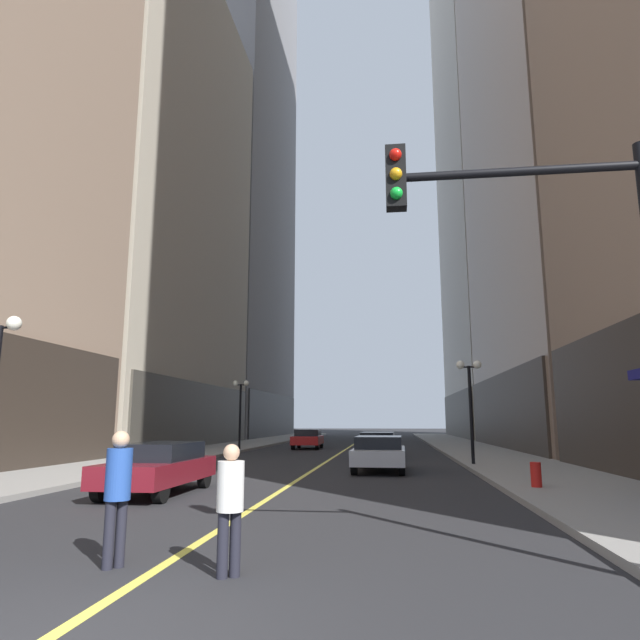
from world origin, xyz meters
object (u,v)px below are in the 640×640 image
at_px(traffic_light_near_right, 567,275).
at_px(pedestrian_in_white_shirt, 230,499).
at_px(pedestrian_in_blue_hoodie, 118,486).
at_px(street_lamp_right_mid, 470,388).
at_px(car_maroon, 159,466).
at_px(street_lamp_left_far, 241,399).
at_px(car_navy, 378,444).
at_px(fire_hydrant_right, 536,477).
at_px(car_red, 308,438).
at_px(car_silver, 379,452).

bearing_deg(traffic_light_near_right, pedestrian_in_white_shirt, -177.84).
height_order(pedestrian_in_blue_hoodie, street_lamp_right_mid, street_lamp_right_mid).
height_order(car_maroon, street_lamp_left_far, street_lamp_left_far).
xyz_separation_m(car_navy, street_lamp_right_mid, (4.02, -5.24, 2.54)).
xyz_separation_m(car_navy, pedestrian_in_blue_hoodie, (-2.98, -22.01, 0.31)).
relative_size(street_lamp_right_mid, fire_hydrant_right, 5.54).
xyz_separation_m(car_red, street_lamp_right_mid, (9.06, -14.38, 2.54)).
bearing_deg(car_navy, street_lamp_left_far, 149.58).
height_order(car_navy, traffic_light_near_right, traffic_light_near_right).
height_order(pedestrian_in_blue_hoodie, street_lamp_left_far, street_lamp_left_far).
height_order(pedestrian_in_white_shirt, street_lamp_left_far, street_lamp_left_far).
height_order(car_silver, car_red, same).
distance_m(car_silver, street_lamp_right_mid, 5.13).
bearing_deg(pedestrian_in_white_shirt, street_lamp_left_far, 105.16).
height_order(street_lamp_right_mid, fire_hydrant_right, street_lamp_right_mid).
distance_m(traffic_light_near_right, street_lamp_right_mid, 16.88).
bearing_deg(car_red, fire_hydrant_right, -66.98).
bearing_deg(pedestrian_in_white_shirt, car_navy, 86.52).
bearing_deg(fire_hydrant_right, pedestrian_in_blue_hoodie, -130.87).
bearing_deg(pedestrian_in_blue_hoodie, car_navy, 82.30).
distance_m(car_red, pedestrian_in_blue_hoodie, 31.22).
relative_size(car_silver, pedestrian_in_white_shirt, 2.81).
relative_size(car_navy, traffic_light_near_right, 0.79).
bearing_deg(pedestrian_in_blue_hoodie, street_lamp_right_mid, 67.35).
relative_size(car_red, fire_hydrant_right, 5.08).
height_order(pedestrian_in_white_shirt, street_lamp_right_mid, street_lamp_right_mid).
distance_m(street_lamp_right_mid, fire_hydrant_right, 8.61).
bearing_deg(car_red, street_lamp_left_far, -133.19).
bearing_deg(pedestrian_in_white_shirt, car_silver, 83.90).
height_order(street_lamp_left_far, fire_hydrant_right, street_lamp_left_far).
height_order(pedestrian_in_blue_hoodie, fire_hydrant_right, pedestrian_in_blue_hoodie).
xyz_separation_m(pedestrian_in_white_shirt, street_lamp_right_mid, (5.38, 17.00, 2.33)).
bearing_deg(car_maroon, fire_hydrant_right, 8.72).
xyz_separation_m(car_maroon, car_navy, (5.45, 14.87, 0.00)).
relative_size(pedestrian_in_white_shirt, street_lamp_right_mid, 0.36).
bearing_deg(street_lamp_right_mid, pedestrian_in_blue_hoodie, -112.65).
distance_m(pedestrian_in_white_shirt, street_lamp_left_far, 28.48).
distance_m(car_navy, traffic_light_near_right, 22.48).
bearing_deg(pedestrian_in_blue_hoodie, pedestrian_in_white_shirt, -8.05).
height_order(car_silver, pedestrian_in_white_shirt, pedestrian_in_white_shirt).
xyz_separation_m(car_navy, car_red, (-5.03, 9.14, -0.00)).
height_order(car_silver, traffic_light_near_right, traffic_light_near_right).
bearing_deg(car_silver, traffic_light_near_right, -79.25).
bearing_deg(pedestrian_in_white_shirt, car_red, 96.68).
bearing_deg(car_navy, street_lamp_right_mid, -52.48).
relative_size(car_red, pedestrian_in_blue_hoodie, 2.30).
bearing_deg(car_red, pedestrian_in_white_shirt, -83.32).
height_order(pedestrian_in_white_shirt, fire_hydrant_right, pedestrian_in_white_shirt).
bearing_deg(fire_hydrant_right, car_maroon, -171.28).
relative_size(car_maroon, pedestrian_in_blue_hoodie, 2.46).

